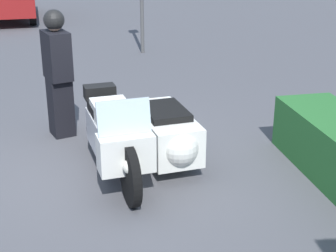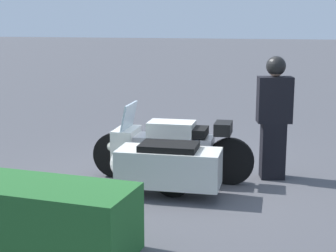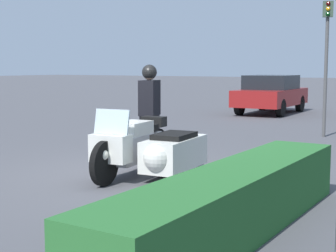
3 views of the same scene
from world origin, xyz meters
TOP-DOWN VIEW (x-y plane):
  - ground_plane at (0.00, 0.00)m, footprint 160.00×160.00m
  - police_motorcycle at (0.15, 0.37)m, footprint 2.48×1.40m
  - officer_rider at (-1.28, -0.64)m, footprint 0.58×0.45m
  - hedge_bush_curbside at (2.09, 2.78)m, footprint 4.81×0.83m
  - traffic_light_far at (-6.40, 1.42)m, footprint 0.23×0.29m
  - parked_car_background at (-12.26, -2.31)m, footprint 4.27×2.03m

SIDE VIEW (x-z plane):
  - ground_plane at x=0.00m, z-range 0.00..0.00m
  - hedge_bush_curbside at x=2.09m, z-range 0.00..0.72m
  - police_motorcycle at x=0.15m, z-range -0.10..1.07m
  - parked_car_background at x=-12.26m, z-range 0.04..1.55m
  - officer_rider at x=-1.28m, z-range 0.05..1.94m
  - traffic_light_far at x=-6.40m, z-range 0.54..4.05m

